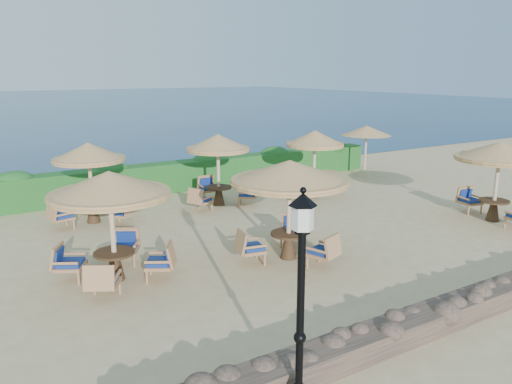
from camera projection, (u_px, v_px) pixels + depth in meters
name	position (u px, v px, depth m)	size (l,w,h in m)	color
ground	(294.00, 233.00, 15.39)	(120.00, 120.00, 0.00)	tan
sea	(17.00, 105.00, 73.49)	(160.00, 160.00, 0.00)	#0B284C
hedge	(196.00, 174.00, 21.23)	(18.00, 0.90, 1.20)	#184D1D
stone_wall	(471.00, 304.00, 10.20)	(15.00, 0.65, 0.44)	brown
lamp_post	(300.00, 315.00, 6.96)	(0.44, 0.44, 3.31)	black
extra_parasol	(367.00, 131.00, 23.14)	(2.30, 2.30, 2.41)	beige
cafe_set_0	(111.00, 206.00, 11.52)	(2.82, 2.82, 2.65)	beige
cafe_set_1	(289.00, 186.00, 12.87)	(3.10, 3.10, 2.65)	beige
cafe_set_2	(499.00, 161.00, 16.20)	(2.82, 2.88, 2.65)	beige
cafe_set_3	(90.00, 170.00, 16.06)	(2.64, 2.71, 2.65)	beige
cafe_set_4	(218.00, 158.00, 18.18)	(2.77, 2.58, 2.65)	beige
cafe_set_5	(315.00, 150.00, 19.30)	(2.87, 2.26, 2.65)	beige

